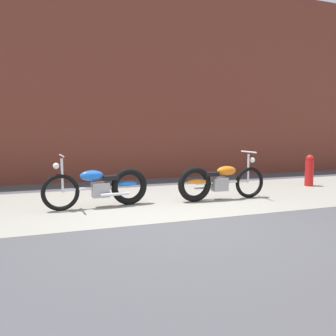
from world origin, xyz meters
name	(u,v)px	position (x,y,z in m)	size (l,w,h in m)	color
ground_plane	(175,222)	(0.00, 0.00, 0.00)	(80.00, 80.00, 0.00)	#47474C
sidewalk_slab	(146,201)	(0.00, 1.75, 0.00)	(36.00, 3.50, 0.01)	gray
brick_building_wall	(114,78)	(0.00, 5.20, 3.04)	(36.00, 0.50, 6.08)	brown
motorcycle_blue	(105,186)	(-0.90, 1.46, 0.40)	(2.01, 0.58, 1.03)	black
motorcycle_orange	(216,182)	(1.42, 1.32, 0.40)	(2.01, 0.58, 1.03)	black
fire_hydrant	(309,170)	(4.64, 2.18, 0.42)	(0.22, 0.22, 0.84)	red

